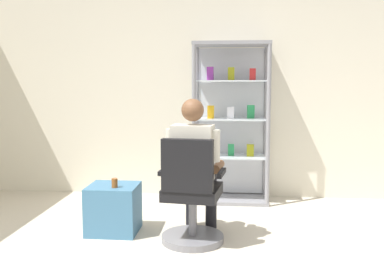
{
  "coord_description": "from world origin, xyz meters",
  "views": [
    {
      "loc": [
        0.4,
        -2.39,
        1.42
      ],
      "look_at": [
        0.03,
        1.63,
        1.0
      ],
      "focal_mm": 40.0,
      "sensor_mm": 36.0,
      "label": 1
    }
  ],
  "objects_px": {
    "storage_crate": "(114,209)",
    "display_cabinet_main": "(231,121)",
    "seated_shopkeeper": "(195,162)",
    "office_chair": "(191,200)",
    "tea_glass": "(115,183)"
  },
  "relations": [
    {
      "from": "seated_shopkeeper",
      "to": "tea_glass",
      "type": "height_order",
      "value": "seated_shopkeeper"
    },
    {
      "from": "display_cabinet_main",
      "to": "tea_glass",
      "type": "xyz_separation_m",
      "value": [
        -1.07,
        -1.34,
        -0.46
      ]
    },
    {
      "from": "storage_crate",
      "to": "display_cabinet_main",
      "type": "bearing_deg",
      "value": 48.48
    },
    {
      "from": "seated_shopkeeper",
      "to": "storage_crate",
      "type": "xyz_separation_m",
      "value": [
        -0.79,
        0.07,
        -0.48
      ]
    },
    {
      "from": "display_cabinet_main",
      "to": "seated_shopkeeper",
      "type": "xyz_separation_m",
      "value": [
        -0.32,
        -1.33,
        -0.25
      ]
    },
    {
      "from": "storage_crate",
      "to": "tea_glass",
      "type": "distance_m",
      "value": 0.29
    },
    {
      "from": "office_chair",
      "to": "storage_crate",
      "type": "bearing_deg",
      "value": 163.1
    },
    {
      "from": "seated_shopkeeper",
      "to": "storage_crate",
      "type": "bearing_deg",
      "value": 174.81
    },
    {
      "from": "seated_shopkeeper",
      "to": "storage_crate",
      "type": "relative_size",
      "value": 2.76
    },
    {
      "from": "display_cabinet_main",
      "to": "office_chair",
      "type": "height_order",
      "value": "display_cabinet_main"
    },
    {
      "from": "office_chair",
      "to": "seated_shopkeeper",
      "type": "xyz_separation_m",
      "value": [
        0.02,
        0.16,
        0.32
      ]
    },
    {
      "from": "seated_shopkeeper",
      "to": "tea_glass",
      "type": "bearing_deg",
      "value": -179.08
    },
    {
      "from": "display_cabinet_main",
      "to": "tea_glass",
      "type": "distance_m",
      "value": 1.78
    },
    {
      "from": "office_chair",
      "to": "storage_crate",
      "type": "xyz_separation_m",
      "value": [
        -0.77,
        0.23,
        -0.17
      ]
    },
    {
      "from": "display_cabinet_main",
      "to": "seated_shopkeeper",
      "type": "bearing_deg",
      "value": -103.6
    }
  ]
}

